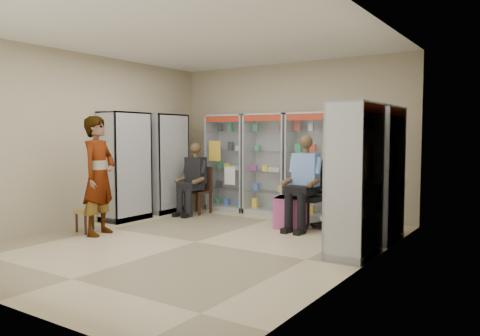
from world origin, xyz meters
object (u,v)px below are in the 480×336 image
Objects in this scene: wooden_chair at (198,190)px; woven_stool_a at (337,229)px; cabinet_back_mid at (268,164)px; pink_trunk at (292,212)px; cabinet_left_far at (166,163)px; cabinet_back_right at (312,166)px; cabinet_right_near at (355,180)px; seated_shopkeeper at (306,185)px; cabinet_left_near at (125,166)px; standing_man at (99,176)px; woven_stool_b at (89,221)px; cabinet_right_far at (380,174)px; office_chair at (307,194)px; cabinet_back_left at (229,163)px.

wooden_chair reaches higher than woven_stool_a.
cabinet_back_mid is 3.71× the size of pink_trunk.
cabinet_left_far is (-1.88, -0.93, 0.00)m from cabinet_back_mid.
cabinet_back_right is at bearing 0.00° from cabinet_back_mid.
cabinet_right_near is 1.35× the size of seated_shopkeeper.
cabinet_left_near is 4.08m from woven_stool_a.
cabinet_right_near is at bearing -91.77° from standing_man.
cabinet_back_right is 2.13× the size of wooden_chair.
standing_man is (0.64, -1.14, -0.06)m from cabinet_left_near.
cabinet_left_far is 0.89m from wooden_chair.
cabinet_back_right is 4.08m from woven_stool_b.
wooden_chair reaches higher than woven_stool_b.
cabinet_right_near reaches higher than seated_shopkeeper.
pink_trunk is 0.29× the size of standing_man.
cabinet_left_near is at bearing -132.80° from cabinet_back_mid.
woven_stool_a is at bearing 131.35° from cabinet_right_far.
cabinet_right_near is at bearing 12.39° from woven_stool_b.
cabinet_right_near is 1.16m from woven_stool_a.
office_chair is at bearing 90.56° from seated_shopkeeper.
pink_trunk is (2.91, 1.06, -0.74)m from cabinet_left_near.
cabinet_back_right is 1.04m from seated_shopkeeper.
cabinet_back_mid is 2.73m from woven_stool_a.
cabinet_left_far reaches higher than seated_shopkeeper.
standing_man is (-3.34, -1.61, 0.75)m from woven_stool_a.
cabinet_right_far is at bearing -5.92° from pink_trunk.
cabinet_right_near is at bearing -32.28° from cabinet_back_left.
pink_trunk is at bearing 40.14° from woven_stool_b.
cabinet_left_near reaches higher than wooden_chair.
cabinet_left_near is 3.19m from pink_trunk.
pink_trunk is (1.98, -0.97, -0.74)m from cabinet_back_left.
cabinet_back_left is 5.49× the size of woven_stool_b.
pink_trunk is 1.22m from woven_stool_a.
cabinet_left_near is at bearing -117.61° from wooden_chair.
cabinet_back_left is 0.94m from wooden_chair.
cabinet_right_near is 1.00× the size of cabinet_left_near.
cabinet_back_left is 1.32m from cabinet_left_far.
cabinet_left_far reaches higher than woven_stool_a.
seated_shopkeeper reaches higher than wooden_chair.
wooden_chair is 1.74× the size of pink_trunk.
seated_shopkeeper is 0.54m from pink_trunk.
pink_trunk is at bearing 50.84° from cabinet_right_near.
cabinet_left_far is at bearing 180.00° from cabinet_left_near.
woven_stool_b is at bearing -156.52° from woven_stool_a.
cabinet_back_right is at bearing 51.59° from woven_stool_b.
cabinet_back_left is 3.71× the size of pink_trunk.
cabinet_right_near is at bearing -21.64° from wooden_chair.
cabinet_left_near is at bearing 107.35° from woven_stool_b.
office_chair is at bearing 15.66° from pink_trunk.
cabinet_back_mid is at bearing 144.25° from seated_shopkeeper.
pink_trunk is (0.08, -0.97, -0.74)m from cabinet_back_right.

